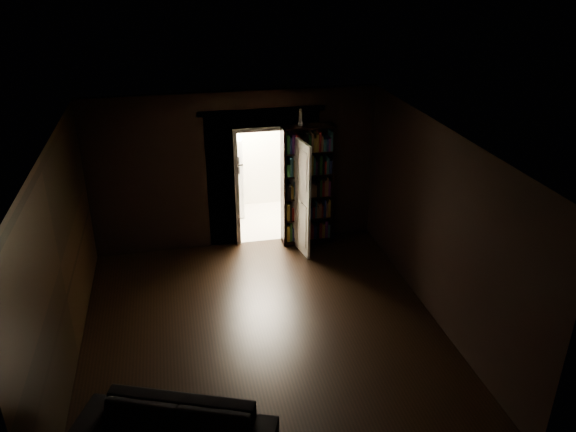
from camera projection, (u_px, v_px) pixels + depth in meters
The scene contains 8 objects.
ground at pixel (264, 332), 7.93m from camera, with size 5.50×5.50×0.00m, color black.
room_walls at pixel (248, 194), 8.16m from camera, with size 5.02×5.61×2.84m.
kitchen_alcove at pixel (254, 159), 10.93m from camera, with size 2.20×1.80×2.60m.
bookshelf at pixel (307, 185), 9.99m from camera, with size 0.90×0.32×2.20m, color black.
refrigerator at pixel (223, 176), 11.20m from camera, with size 0.74×0.68×1.65m, color white.
door at pixel (299, 196), 9.74m from camera, with size 0.85×0.05×2.05m, color silver.
figurine at pixel (301, 117), 9.50m from camera, with size 0.09×0.09×0.28m, color silver.
bottles at pixel (217, 129), 10.77m from camera, with size 0.66×0.08×0.27m, color black.
Camera 1 is at (-1.03, -6.40, 4.87)m, focal length 35.00 mm.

